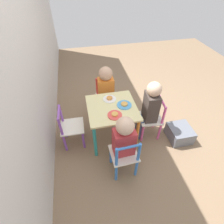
% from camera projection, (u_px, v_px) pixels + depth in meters
% --- Properties ---
extents(ground_plane, '(6.00, 6.00, 0.00)m').
position_uv_depth(ground_plane, '(112.00, 136.00, 2.25)').
color(ground_plane, '#7F664C').
extents(house_wall, '(6.00, 0.06, 2.60)m').
position_uv_depth(house_wall, '(12.00, 36.00, 1.26)').
color(house_wall, silver).
rests_on(house_wall, ground_plane).
extents(kids_table, '(0.54, 0.54, 0.49)m').
position_uv_depth(kids_table, '(112.00, 113.00, 1.97)').
color(kids_table, beige).
rests_on(kids_table, ground_plane).
extents(chair_red, '(0.27, 0.27, 0.52)m').
position_uv_depth(chair_red, '(106.00, 98.00, 2.43)').
color(chair_red, silver).
rests_on(chair_red, ground_plane).
extents(chair_blue, '(0.27, 0.27, 0.52)m').
position_uv_depth(chair_blue, '(124.00, 156.00, 1.72)').
color(chair_blue, silver).
rests_on(chair_blue, ground_plane).
extents(chair_pink, '(0.28, 0.28, 0.52)m').
position_uv_depth(chair_pink, '(152.00, 119.00, 2.11)').
color(chair_pink, silver).
rests_on(chair_pink, ground_plane).
extents(chair_purple, '(0.27, 0.27, 0.52)m').
position_uv_depth(chair_purple, '(70.00, 128.00, 2.01)').
color(chair_purple, silver).
rests_on(chair_purple, ground_plane).
extents(child_right, '(0.22, 0.20, 0.74)m').
position_uv_depth(child_right, '(106.00, 88.00, 2.25)').
color(child_right, '#4C608E').
rests_on(child_right, ground_plane).
extents(child_left, '(0.22, 0.21, 0.73)m').
position_uv_depth(child_left, '(123.00, 140.00, 1.64)').
color(child_left, '#38383D').
rests_on(child_left, ground_plane).
extents(child_front, '(0.21, 0.22, 0.78)m').
position_uv_depth(child_front, '(149.00, 106.00, 1.97)').
color(child_front, '#4C608E').
rests_on(child_front, ground_plane).
extents(plate_right, '(0.15, 0.15, 0.03)m').
position_uv_depth(plate_right, '(110.00, 99.00, 2.01)').
color(plate_right, white).
rests_on(plate_right, kids_table).
extents(plate_left, '(0.15, 0.15, 0.03)m').
position_uv_depth(plate_left, '(115.00, 115.00, 1.81)').
color(plate_left, '#E54C47').
rests_on(plate_left, kids_table).
extents(plate_front, '(0.16, 0.16, 0.03)m').
position_uv_depth(plate_front, '(124.00, 105.00, 1.93)').
color(plate_front, '#4C9EE0').
rests_on(plate_front, kids_table).
extents(storage_bin, '(0.29, 0.27, 0.17)m').
position_uv_depth(storage_bin, '(180.00, 133.00, 2.17)').
color(storage_bin, slate).
rests_on(storage_bin, ground_plane).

